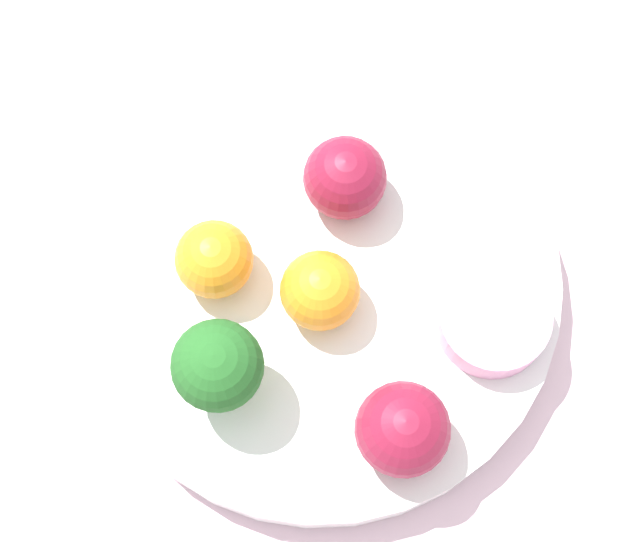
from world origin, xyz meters
name	(u,v)px	position (x,y,z in m)	size (l,w,h in m)	color
ground_plane	(320,300)	(0.00, 0.00, 0.00)	(6.00, 6.00, 0.00)	gray
table_surface	(320,296)	(0.00, 0.00, 0.01)	(1.20, 1.20, 0.02)	silver
bowl	(320,284)	(0.00, 0.00, 0.03)	(0.27, 0.27, 0.03)	white
broccoli	(218,367)	(-0.08, 0.02, 0.09)	(0.05, 0.05, 0.06)	#8CB76B
apple_red	(345,178)	(0.05, 0.01, 0.07)	(0.05, 0.05, 0.05)	maroon
apple_green	(403,429)	(-0.06, -0.08, 0.07)	(0.05, 0.05, 0.05)	maroon
orange_front	(320,291)	(-0.01, -0.01, 0.07)	(0.04, 0.04, 0.04)	orange
orange_back	(214,259)	(-0.02, 0.05, 0.07)	(0.04, 0.04, 0.04)	orange
small_cup	(493,321)	(0.02, -0.10, 0.06)	(0.06, 0.06, 0.02)	#EA9EC6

